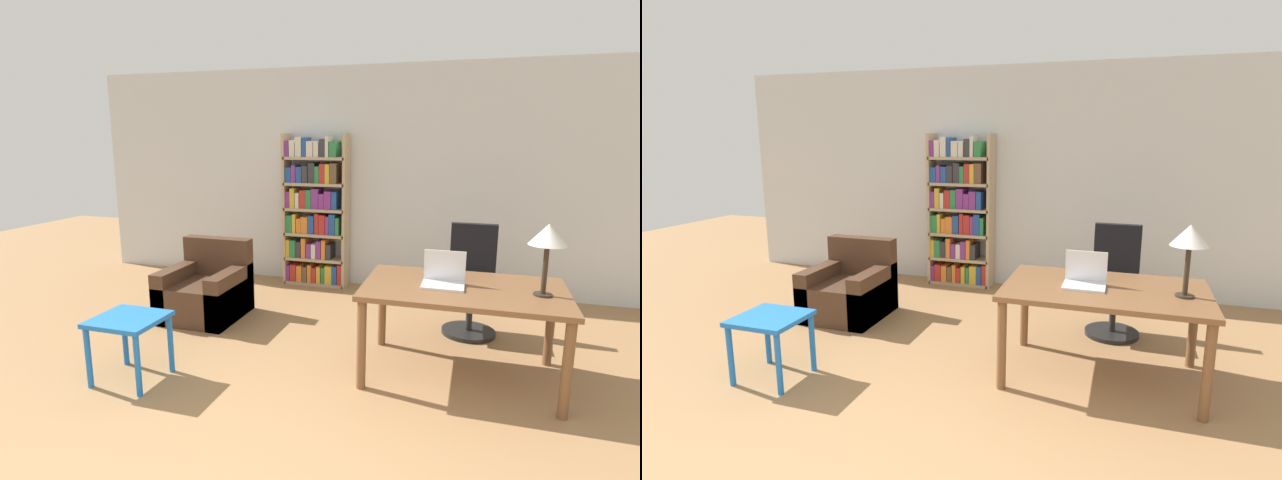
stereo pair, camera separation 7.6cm
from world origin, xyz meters
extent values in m
cube|color=silver|center=(0.00, 4.53, 1.35)|extent=(8.00, 0.06, 2.70)
cube|color=brown|center=(0.98, 2.27, 0.72)|extent=(1.51, 0.97, 0.04)
cylinder|color=brown|center=(0.28, 1.85, 0.35)|extent=(0.07, 0.07, 0.70)
cylinder|color=brown|center=(1.67, 1.85, 0.35)|extent=(0.07, 0.07, 0.70)
cylinder|color=brown|center=(0.28, 2.70, 0.35)|extent=(0.07, 0.07, 0.70)
cylinder|color=brown|center=(1.67, 2.70, 0.35)|extent=(0.07, 0.07, 0.70)
cube|color=silver|center=(0.83, 2.23, 0.74)|extent=(0.32, 0.25, 0.02)
cube|color=silver|center=(0.83, 2.33, 0.88)|extent=(0.32, 0.04, 0.25)
cube|color=#19233D|center=(0.83, 2.34, 0.88)|extent=(0.28, 0.03, 0.22)
cylinder|color=#2D2319|center=(1.53, 2.22, 0.74)|extent=(0.13, 0.13, 0.01)
cylinder|color=#2D2319|center=(1.53, 2.22, 0.93)|extent=(0.04, 0.04, 0.36)
cone|color=silver|center=(1.53, 2.22, 1.19)|extent=(0.26, 0.26, 0.15)
cylinder|color=black|center=(1.04, 3.19, 0.02)|extent=(0.50, 0.50, 0.04)
cylinder|color=#262626|center=(1.04, 3.19, 0.22)|extent=(0.06, 0.06, 0.35)
cube|color=black|center=(1.04, 3.19, 0.44)|extent=(0.45, 0.45, 0.10)
cube|color=black|center=(1.04, 3.37, 0.77)|extent=(0.43, 0.08, 0.55)
cube|color=blue|center=(-1.45, 1.45, 0.49)|extent=(0.51, 0.48, 0.04)
cylinder|color=blue|center=(-1.67, 1.24, 0.24)|extent=(0.04, 0.04, 0.48)
cylinder|color=blue|center=(-1.23, 1.24, 0.24)|extent=(0.04, 0.04, 0.48)
cylinder|color=blue|center=(-1.67, 1.65, 0.24)|extent=(0.04, 0.04, 0.48)
cylinder|color=blue|center=(-1.23, 1.65, 0.24)|extent=(0.04, 0.04, 0.48)
cube|color=#472D1E|center=(-1.62, 2.85, 0.19)|extent=(0.76, 0.80, 0.38)
cube|color=#472D1E|center=(-1.62, 3.17, 0.59)|extent=(0.76, 0.16, 0.40)
cube|color=#472D1E|center=(-1.92, 2.85, 0.26)|extent=(0.16, 0.80, 0.53)
cube|color=#472D1E|center=(-1.32, 2.85, 0.26)|extent=(0.16, 0.80, 0.53)
cube|color=tan|center=(-1.26, 4.34, 0.95)|extent=(0.04, 0.28, 1.90)
cube|color=tan|center=(-0.49, 4.34, 0.95)|extent=(0.04, 0.28, 1.90)
cube|color=tan|center=(-0.88, 4.34, 0.02)|extent=(0.78, 0.28, 0.04)
cube|color=#7F338C|center=(-1.22, 4.34, 0.14)|extent=(0.04, 0.24, 0.20)
cube|color=#B72D28|center=(-1.16, 4.34, 0.14)|extent=(0.08, 0.24, 0.21)
cube|color=orange|center=(-1.07, 4.34, 0.14)|extent=(0.07, 0.24, 0.21)
cube|color=brown|center=(-1.00, 4.34, 0.13)|extent=(0.06, 0.24, 0.20)
cube|color=orange|center=(-0.94, 4.34, 0.15)|extent=(0.05, 0.24, 0.23)
cube|color=#B72D28|center=(-0.88, 4.34, 0.13)|extent=(0.06, 0.24, 0.19)
cube|color=gold|center=(-0.81, 4.34, 0.14)|extent=(0.05, 0.24, 0.21)
cube|color=#2D7F47|center=(-0.76, 4.34, 0.14)|extent=(0.04, 0.24, 0.21)
cube|color=gold|center=(-0.68, 4.34, 0.15)|extent=(0.09, 0.24, 0.23)
cube|color=#234C99|center=(-0.61, 4.34, 0.15)|extent=(0.06, 0.24, 0.23)
cube|color=#B72D28|center=(-0.52, 4.34, 0.16)|extent=(0.09, 0.24, 0.25)
cube|color=tan|center=(-0.88, 4.34, 0.33)|extent=(0.78, 0.28, 0.04)
cube|color=gold|center=(-1.22, 4.34, 0.46)|extent=(0.05, 0.24, 0.22)
cube|color=#2D7F47|center=(-1.16, 4.34, 0.46)|extent=(0.08, 0.24, 0.22)
cube|color=#333338|center=(-1.08, 4.34, 0.45)|extent=(0.07, 0.24, 0.20)
cube|color=orange|center=(-1.01, 4.34, 0.48)|extent=(0.06, 0.24, 0.25)
cube|color=#7F338C|center=(-0.95, 4.34, 0.44)|extent=(0.06, 0.24, 0.18)
cube|color=silver|center=(-0.88, 4.34, 0.45)|extent=(0.06, 0.24, 0.18)
cube|color=#7F338C|center=(-0.81, 4.34, 0.46)|extent=(0.06, 0.24, 0.22)
cube|color=orange|center=(-0.75, 4.34, 0.47)|extent=(0.05, 0.24, 0.24)
cube|color=#333338|center=(-0.68, 4.34, 0.45)|extent=(0.06, 0.24, 0.19)
cube|color=tan|center=(-0.88, 4.34, 0.65)|extent=(0.78, 0.28, 0.04)
cube|color=#2D7F47|center=(-1.20, 4.34, 0.78)|extent=(0.09, 0.24, 0.22)
cube|color=gold|center=(-1.13, 4.34, 0.79)|extent=(0.04, 0.24, 0.24)
cube|color=orange|center=(-1.07, 4.34, 0.76)|extent=(0.06, 0.24, 0.18)
cube|color=orange|center=(-1.00, 4.34, 0.77)|extent=(0.09, 0.24, 0.21)
cube|color=#234C99|center=(-0.91, 4.34, 0.78)|extent=(0.08, 0.24, 0.23)
cube|color=#B72D28|center=(-0.84, 4.34, 0.80)|extent=(0.05, 0.24, 0.26)
cube|color=#B72D28|center=(-0.77, 4.34, 0.79)|extent=(0.08, 0.24, 0.24)
cube|color=#7F338C|center=(-0.70, 4.34, 0.78)|extent=(0.04, 0.24, 0.23)
cube|color=#234C99|center=(-0.64, 4.34, 0.80)|extent=(0.08, 0.24, 0.26)
cube|color=#2D7F47|center=(-0.57, 4.34, 0.78)|extent=(0.05, 0.24, 0.22)
cube|color=tan|center=(-0.88, 4.34, 0.97)|extent=(0.78, 0.28, 0.04)
cube|color=#7F338C|center=(-1.22, 4.34, 1.09)|extent=(0.06, 0.24, 0.20)
cube|color=gold|center=(-1.16, 4.34, 1.11)|extent=(0.06, 0.24, 0.24)
cube|color=silver|center=(-1.09, 4.34, 1.08)|extent=(0.05, 0.24, 0.19)
cube|color=#B72D28|center=(-1.02, 4.34, 1.10)|extent=(0.08, 0.24, 0.22)
cube|color=#2D7F47|center=(-0.94, 4.34, 1.10)|extent=(0.07, 0.24, 0.23)
cube|color=#7F338C|center=(-0.86, 4.34, 1.11)|extent=(0.09, 0.24, 0.25)
cube|color=#7F338C|center=(-0.77, 4.34, 1.08)|extent=(0.07, 0.24, 0.19)
cube|color=#7F338C|center=(-0.69, 4.34, 1.10)|extent=(0.09, 0.24, 0.22)
cube|color=#234C99|center=(-0.61, 4.34, 1.09)|extent=(0.06, 0.24, 0.22)
cube|color=tan|center=(-0.88, 4.34, 1.28)|extent=(0.78, 0.28, 0.04)
cube|color=#234C99|center=(-1.21, 4.34, 1.40)|extent=(0.08, 0.24, 0.19)
cube|color=#7F338C|center=(-1.14, 4.34, 1.41)|extent=(0.05, 0.24, 0.21)
cube|color=#234C99|center=(-1.07, 4.34, 1.40)|extent=(0.07, 0.24, 0.20)
cube|color=#333338|center=(-0.99, 4.34, 1.41)|extent=(0.07, 0.24, 0.21)
cube|color=#333338|center=(-0.90, 4.34, 1.42)|extent=(0.08, 0.24, 0.24)
cube|color=#2D7F47|center=(-0.83, 4.34, 1.40)|extent=(0.06, 0.24, 0.20)
cube|color=#B72D28|center=(-0.77, 4.34, 1.42)|extent=(0.07, 0.24, 0.24)
cube|color=gold|center=(-0.70, 4.34, 1.42)|extent=(0.06, 0.24, 0.23)
cube|color=brown|center=(-0.63, 4.34, 1.42)|extent=(0.08, 0.24, 0.24)
cube|color=tan|center=(-0.88, 4.34, 1.60)|extent=(0.78, 0.28, 0.04)
cube|color=#7F338C|center=(-1.22, 4.34, 1.72)|extent=(0.05, 0.24, 0.20)
cube|color=silver|center=(-1.15, 4.34, 1.72)|extent=(0.07, 0.24, 0.20)
cube|color=silver|center=(-1.07, 4.34, 1.74)|extent=(0.08, 0.24, 0.24)
cube|color=#234C99|center=(-1.00, 4.34, 1.73)|extent=(0.05, 0.24, 0.23)
cube|color=silver|center=(-0.92, 4.34, 1.71)|extent=(0.08, 0.24, 0.19)
cube|color=silver|center=(-0.84, 4.34, 1.71)|extent=(0.06, 0.24, 0.18)
cube|color=#333338|center=(-0.77, 4.34, 1.73)|extent=(0.07, 0.24, 0.21)
cube|color=silver|center=(-0.71, 4.34, 1.75)|extent=(0.04, 0.24, 0.25)
cube|color=#2D7F47|center=(-0.63, 4.34, 1.71)|extent=(0.09, 0.24, 0.18)
camera|label=1|loc=(1.03, -1.55, 1.86)|focal=28.00mm
camera|label=2|loc=(1.10, -1.53, 1.86)|focal=28.00mm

